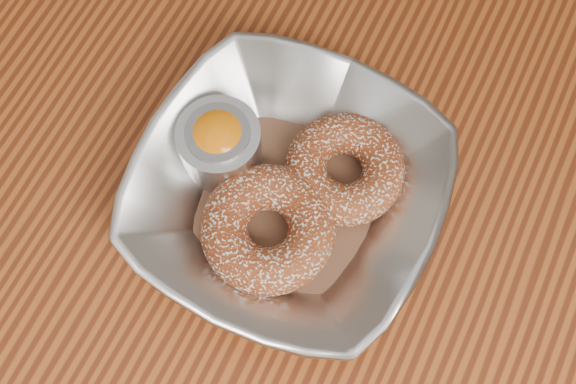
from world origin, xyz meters
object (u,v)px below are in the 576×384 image
at_px(table, 297,300).
at_px(serving_bowl, 288,194).
at_px(donut_back, 345,169).
at_px(donut_front, 268,229).
at_px(ramekin, 220,144).

height_order(table, serving_bowl, serving_bowl).
distance_m(serving_bowl, donut_back, 0.05).
xyz_separation_m(donut_back, donut_front, (-0.03, -0.07, 0.00)).
relative_size(donut_front, ramekin, 1.58).
bearing_deg(serving_bowl, donut_front, -91.84).
bearing_deg(serving_bowl, donut_back, 51.75).
distance_m(serving_bowl, ramekin, 0.06).
relative_size(serving_bowl, ramekin, 3.56).
bearing_deg(donut_back, serving_bowl, -128.25).
bearing_deg(serving_bowl, table, -55.16).
height_order(serving_bowl, donut_back, serving_bowl).
bearing_deg(donut_front, table, -23.90).
xyz_separation_m(donut_front, ramekin, (-0.06, 0.04, 0.01)).
xyz_separation_m(serving_bowl, donut_front, (-0.00, -0.03, 0.00)).
bearing_deg(donut_front, ramekin, 145.71).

